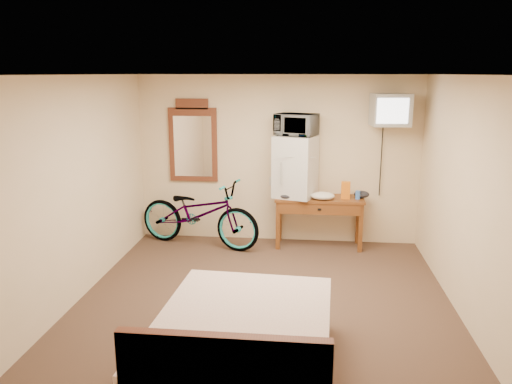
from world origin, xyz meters
TOP-DOWN VIEW (x-y plane):
  - room at (-0.00, 0.00)m, footprint 4.60×4.64m
  - desk at (0.64, 2.00)m, footprint 1.28×0.50m
  - mini_fridge at (0.28, 2.06)m, footprint 0.68×0.67m
  - microwave at (0.28, 2.07)m, footprint 0.66×0.56m
  - snack_bag at (1.01, 1.99)m, footprint 0.13×0.08m
  - blue_cup at (1.18, 1.99)m, footprint 0.07×0.07m
  - cloth_cream at (0.68, 1.92)m, footprint 0.34×0.26m
  - cloth_dark_a at (0.18, 1.90)m, footprint 0.23×0.18m
  - cloth_dark_b at (1.24, 2.07)m, footprint 0.22×0.18m
  - crt_television at (1.57, 2.02)m, footprint 0.54×0.61m
  - wall_mirror at (-1.28, 2.27)m, footprint 0.74×0.04m
  - bicycle at (-1.13, 1.88)m, footprint 2.02×1.15m
  - bed at (-0.05, -1.38)m, footprint 1.54×1.99m

SIDE VIEW (x-z plane):
  - bed at x=-0.05m, z-range -0.15..0.75m
  - bicycle at x=-1.13m, z-range 0.00..1.00m
  - desk at x=0.64m, z-range 0.25..1.00m
  - cloth_dark_a at x=0.18m, z-range 0.75..0.84m
  - cloth_dark_b at x=1.24m, z-range 0.75..0.85m
  - cloth_cream at x=0.68m, z-range 0.75..0.86m
  - blue_cup at x=1.18m, z-range 0.75..0.87m
  - snack_bag at x=1.01m, z-range 0.75..1.00m
  - mini_fridge at x=0.28m, z-range 0.75..1.65m
  - room at x=0.00m, z-range 0.00..2.50m
  - wall_mirror at x=-1.28m, z-range 0.88..2.13m
  - microwave at x=0.28m, z-range 1.65..1.96m
  - crt_television at x=1.57m, z-range 1.80..2.24m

